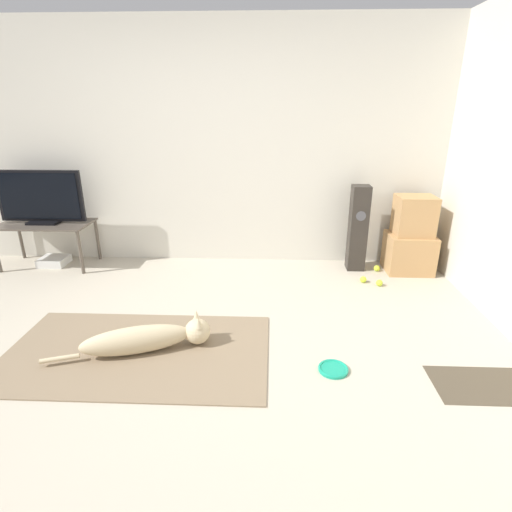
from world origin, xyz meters
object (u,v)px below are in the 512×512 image
at_px(tv_stand, 46,228).
at_px(game_console, 54,261).
at_px(dog, 149,338).
at_px(tv, 40,198).
at_px(frisbee, 333,369).
at_px(tennis_ball_by_boxes, 363,279).
at_px(floor_speaker, 358,228).
at_px(tennis_ball_near_speaker, 379,283).
at_px(tennis_ball_loose_on_carpet, 377,268).
at_px(cardboard_box_lower, 409,253).
at_px(cardboard_box_upper, 414,216).

bearing_deg(tv_stand, game_console, 65.24).
xyz_separation_m(dog, tv, (-1.60, 1.64, 0.66)).
height_order(frisbee, tennis_ball_by_boxes, tennis_ball_by_boxes).
bearing_deg(frisbee, tv, 148.03).
height_order(floor_speaker, tennis_ball_by_boxes, floor_speaker).
bearing_deg(tennis_ball_near_speaker, tennis_ball_loose_on_carpet, 79.98).
bearing_deg(game_console, tennis_ball_near_speaker, -7.00).
height_order(cardboard_box_lower, cardboard_box_upper, cardboard_box_upper).
relative_size(dog, frisbee, 5.50).
distance_m(cardboard_box_upper, tv, 3.97).
distance_m(floor_speaker, game_console, 3.42).
distance_m(cardboard_box_upper, tv_stand, 3.97).
bearing_deg(tv_stand, tennis_ball_loose_on_carpet, -0.41).
xyz_separation_m(frisbee, cardboard_box_lower, (1.05, 1.82, 0.19)).
relative_size(tennis_ball_loose_on_carpet, game_console, 0.23).
distance_m(frisbee, tv, 3.52).
xyz_separation_m(dog, cardboard_box_upper, (2.37, 1.65, 0.50)).
xyz_separation_m(tv_stand, game_console, (0.01, 0.02, -0.39)).
relative_size(cardboard_box_upper, tv, 0.45).
bearing_deg(cardboard_box_upper, game_console, 179.87).
height_order(cardboard_box_upper, tv_stand, cardboard_box_upper).
height_order(dog, cardboard_box_upper, cardboard_box_upper).
bearing_deg(tv_stand, tennis_ball_by_boxes, -5.61).
bearing_deg(game_console, dog, -46.26).
distance_m(frisbee, tennis_ball_loose_on_carpet, 1.93).
height_order(frisbee, cardboard_box_lower, cardboard_box_lower).
relative_size(tv_stand, tennis_ball_loose_on_carpet, 14.75).
xyz_separation_m(frisbee, tennis_ball_by_boxes, (0.51, 1.48, 0.02)).
distance_m(tv, tennis_ball_near_speaker, 3.66).
bearing_deg(game_console, tennis_ball_by_boxes, -5.99).
relative_size(cardboard_box_upper, tv_stand, 0.42).
bearing_deg(tennis_ball_by_boxes, tennis_ball_loose_on_carpet, 55.66).
height_order(floor_speaker, tennis_ball_loose_on_carpet, floor_speaker).
bearing_deg(tv, floor_speaker, 0.75).
bearing_deg(cardboard_box_upper, frisbee, -120.03).
bearing_deg(frisbee, floor_speaker, 75.19).
height_order(cardboard_box_lower, tennis_ball_near_speaker, cardboard_box_lower).
xyz_separation_m(dog, tennis_ball_near_speaker, (1.96, 1.23, -0.08)).
relative_size(cardboard_box_lower, floor_speaker, 0.52).
distance_m(tennis_ball_loose_on_carpet, game_console, 3.62).
distance_m(tennis_ball_by_boxes, tennis_ball_loose_on_carpet, 0.38).
xyz_separation_m(frisbee, tv_stand, (-2.91, 1.81, 0.42)).
bearing_deg(frisbee, cardboard_box_lower, 60.00).
bearing_deg(floor_speaker, game_console, -179.56).
bearing_deg(floor_speaker, tennis_ball_by_boxes, -87.51).
height_order(floor_speaker, tv, tv).
bearing_deg(cardboard_box_upper, dog, -145.04).
xyz_separation_m(dog, frisbee, (1.31, -0.17, -0.10)).
distance_m(tennis_ball_near_speaker, game_console, 3.58).
bearing_deg(dog, game_console, 133.74).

